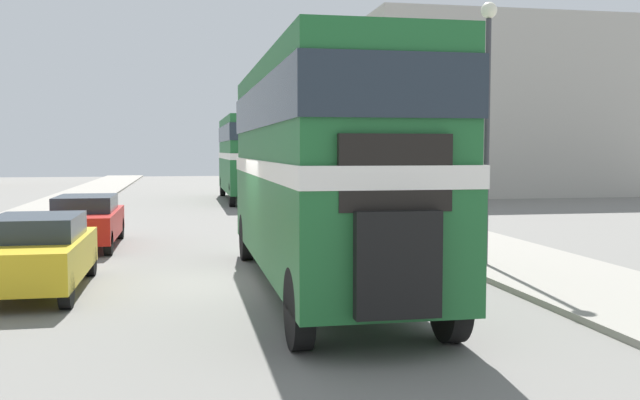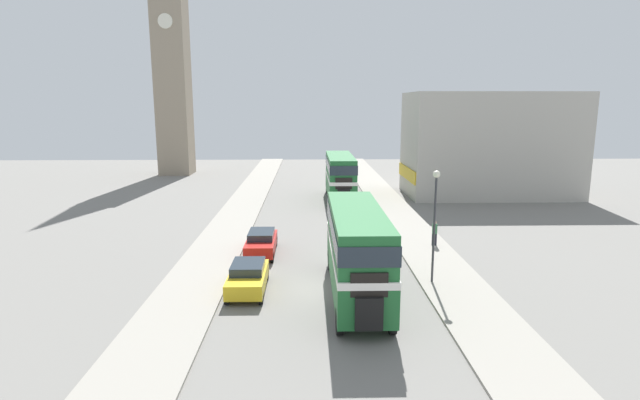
{
  "view_description": "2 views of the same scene",
  "coord_description": "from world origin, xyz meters",
  "px_view_note": "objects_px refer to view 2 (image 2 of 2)",
  "views": [
    {
      "loc": [
        -1.06,
        -14.42,
        2.71
      ],
      "look_at": [
        1.54,
        -0.95,
        1.74
      ],
      "focal_mm": 40.0,
      "sensor_mm": 36.0,
      "label": 1
    },
    {
      "loc": [
        -0.8,
        -24.03,
        9.28
      ],
      "look_at": [
        0.0,
        8.56,
        2.97
      ],
      "focal_mm": 28.0,
      "sensor_mm": 36.0,
      "label": 2
    }
  ],
  "objects_px": {
    "bus_distant": "(340,174)",
    "car_parked_near": "(248,277)",
    "car_parked_mid": "(261,242)",
    "church_tower": "(170,31)",
    "double_decker_bus": "(357,245)",
    "street_lamp": "(435,210)",
    "pedestrian_walking": "(435,232)"
  },
  "relations": [
    {
      "from": "bus_distant",
      "to": "street_lamp",
      "type": "distance_m",
      "value": 23.32
    },
    {
      "from": "church_tower",
      "to": "double_decker_bus",
      "type": "bearing_deg",
      "value": -65.67
    },
    {
      "from": "car_parked_near",
      "to": "car_parked_mid",
      "type": "distance_m",
      "value": 6.39
    },
    {
      "from": "bus_distant",
      "to": "pedestrian_walking",
      "type": "relative_size",
      "value": 6.22
    },
    {
      "from": "street_lamp",
      "to": "car_parked_mid",
      "type": "bearing_deg",
      "value": 149.28
    },
    {
      "from": "car_parked_near",
      "to": "church_tower",
      "type": "distance_m",
      "value": 48.78
    },
    {
      "from": "double_decker_bus",
      "to": "bus_distant",
      "type": "height_order",
      "value": "bus_distant"
    },
    {
      "from": "pedestrian_walking",
      "to": "street_lamp",
      "type": "relative_size",
      "value": 0.28
    },
    {
      "from": "double_decker_bus",
      "to": "car_parked_near",
      "type": "distance_m",
      "value": 5.73
    },
    {
      "from": "bus_distant",
      "to": "car_parked_near",
      "type": "height_order",
      "value": "bus_distant"
    },
    {
      "from": "double_decker_bus",
      "to": "street_lamp",
      "type": "distance_m",
      "value": 4.63
    },
    {
      "from": "double_decker_bus",
      "to": "church_tower",
      "type": "xyz_separation_m",
      "value": [
        -19.86,
        43.92,
        15.75
      ]
    },
    {
      "from": "car_parked_near",
      "to": "car_parked_mid",
      "type": "height_order",
      "value": "car_parked_near"
    },
    {
      "from": "bus_distant",
      "to": "car_parked_mid",
      "type": "distance_m",
      "value": 18.57
    },
    {
      "from": "car_parked_near",
      "to": "pedestrian_walking",
      "type": "distance_m",
      "value": 13.61
    },
    {
      "from": "double_decker_bus",
      "to": "car_parked_mid",
      "type": "relative_size",
      "value": 2.32
    },
    {
      "from": "car_parked_near",
      "to": "church_tower",
      "type": "bearing_deg",
      "value": 108.57
    },
    {
      "from": "car_parked_near",
      "to": "car_parked_mid",
      "type": "xyz_separation_m",
      "value": [
        0.09,
        6.39,
        -0.01
      ]
    },
    {
      "from": "bus_distant",
      "to": "car_parked_mid",
      "type": "bearing_deg",
      "value": -109.14
    },
    {
      "from": "street_lamp",
      "to": "double_decker_bus",
      "type": "bearing_deg",
      "value": -158.87
    },
    {
      "from": "pedestrian_walking",
      "to": "double_decker_bus",
      "type": "bearing_deg",
      "value": -125.39
    },
    {
      "from": "car_parked_near",
      "to": "church_tower",
      "type": "relative_size",
      "value": 0.12
    },
    {
      "from": "street_lamp",
      "to": "church_tower",
      "type": "height_order",
      "value": "church_tower"
    },
    {
      "from": "car_parked_near",
      "to": "bus_distant",
      "type": "bearing_deg",
      "value": 75.54
    },
    {
      "from": "double_decker_bus",
      "to": "pedestrian_walking",
      "type": "relative_size",
      "value": 6.19
    },
    {
      "from": "bus_distant",
      "to": "car_parked_near",
      "type": "xyz_separation_m",
      "value": [
        -6.15,
        -23.84,
        -1.86
      ]
    },
    {
      "from": "car_parked_near",
      "to": "pedestrian_walking",
      "type": "bearing_deg",
      "value": 33.78
    },
    {
      "from": "car_parked_near",
      "to": "double_decker_bus",
      "type": "bearing_deg",
      "value": -8.41
    },
    {
      "from": "church_tower",
      "to": "car_parked_near",
      "type": "bearing_deg",
      "value": -71.43
    },
    {
      "from": "car_parked_mid",
      "to": "car_parked_near",
      "type": "bearing_deg",
      "value": -90.82
    },
    {
      "from": "double_decker_bus",
      "to": "church_tower",
      "type": "relative_size",
      "value": 0.28
    },
    {
      "from": "car_parked_mid",
      "to": "street_lamp",
      "type": "distance_m",
      "value": 11.4
    }
  ]
}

